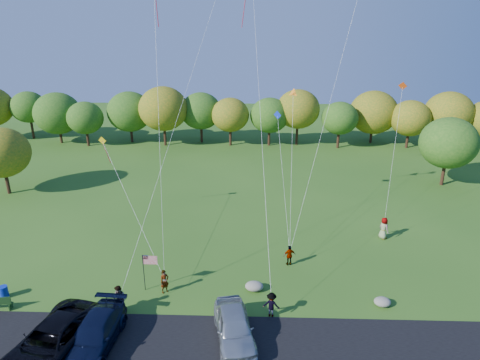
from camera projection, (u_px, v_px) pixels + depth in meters
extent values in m
plane|color=#2B5718|center=(198.00, 306.00, 26.98)|extent=(140.00, 140.00, 0.00)
cube|color=black|center=(189.00, 351.00, 23.22)|extent=(44.00, 6.00, 0.06)
cylinder|color=#3D2416|center=(24.00, 131.00, 63.27)|extent=(0.36, 0.36, 2.93)
ellipsoid|color=#345E17|center=(20.00, 106.00, 61.94)|extent=(7.14, 7.14, 6.42)
cylinder|color=#3D2416|center=(65.00, 130.00, 63.71)|extent=(0.36, 0.36, 3.10)
ellipsoid|color=#225616|center=(61.00, 104.00, 62.37)|extent=(6.98, 6.98, 6.28)
cylinder|color=#3D2416|center=(91.00, 136.00, 62.09)|extent=(0.36, 0.36, 2.32)
ellipsoid|color=#345E17|center=(88.00, 114.00, 60.99)|extent=(6.13, 6.13, 5.52)
cylinder|color=#3D2416|center=(136.00, 131.00, 64.41)|extent=(0.36, 0.36, 2.51)
ellipsoid|color=#345E17|center=(135.00, 111.00, 63.33)|extent=(5.60, 5.60, 5.04)
cylinder|color=#3D2416|center=(165.00, 131.00, 63.19)|extent=(0.36, 0.36, 3.12)
ellipsoid|color=#225616|center=(164.00, 109.00, 62.03)|extent=(5.36, 5.36, 4.82)
cylinder|color=#3D2416|center=(200.00, 130.00, 63.73)|extent=(0.36, 0.36, 3.14)
ellipsoid|color=#345E17|center=(199.00, 107.00, 62.53)|extent=(5.75, 5.75, 5.17)
cylinder|color=#3D2416|center=(225.00, 136.00, 60.96)|extent=(0.36, 0.36, 2.80)
ellipsoid|color=#225616|center=(224.00, 113.00, 59.81)|extent=(5.83, 5.83, 5.25)
cylinder|color=#3D2416|center=(263.00, 134.00, 63.10)|extent=(0.36, 0.36, 2.37)
ellipsoid|color=#225616|center=(263.00, 112.00, 61.96)|extent=(6.34, 6.34, 5.71)
cylinder|color=#3D2416|center=(303.00, 135.00, 61.46)|extent=(0.36, 0.36, 2.88)
ellipsoid|color=#345E17|center=(305.00, 109.00, 60.16)|extent=(7.02, 7.02, 6.32)
cylinder|color=#3D2416|center=(328.00, 132.00, 63.14)|extent=(0.36, 0.36, 2.85)
ellipsoid|color=#345E17|center=(329.00, 108.00, 61.88)|extent=(6.67, 6.67, 6.00)
cylinder|color=#3D2416|center=(371.00, 132.00, 63.12)|extent=(0.36, 0.36, 2.79)
ellipsoid|color=#225616|center=(374.00, 107.00, 61.81)|extent=(7.17, 7.17, 6.45)
cylinder|color=#3D2416|center=(398.00, 132.00, 62.99)|extent=(0.36, 0.36, 2.75)
ellipsoid|color=#345E17|center=(401.00, 111.00, 61.88)|extent=(5.46, 5.46, 4.91)
cylinder|color=#3D2416|center=(436.00, 134.00, 62.92)|extent=(0.36, 0.36, 2.43)
ellipsoid|color=#225616|center=(439.00, 114.00, 61.90)|extent=(5.15, 5.15, 4.63)
cylinder|color=#3D2416|center=(480.00, 139.00, 59.17)|extent=(0.36, 0.36, 3.06)
cylinder|color=#3D2416|center=(7.00, 182.00, 44.06)|extent=(0.36, 0.36, 2.60)
ellipsoid|color=#345E17|center=(1.00, 153.00, 42.96)|extent=(5.60, 5.60, 5.04)
cylinder|color=#3D2416|center=(443.00, 173.00, 46.32)|extent=(0.36, 0.36, 2.80)
ellipsoid|color=#225616|center=(449.00, 143.00, 45.14)|extent=(6.00, 6.00, 5.40)
imported|color=black|center=(52.00, 341.00, 22.62)|extent=(4.39, 7.04, 1.82)
imported|color=black|center=(94.00, 334.00, 23.27)|extent=(2.60, 5.66, 1.60)
imported|color=#A8ADB3|center=(234.00, 327.00, 23.78)|extent=(2.94, 5.26, 1.69)
imported|color=#4C4C59|center=(165.00, 281.00, 28.06)|extent=(0.72, 0.69, 1.65)
imported|color=#4C4C59|center=(119.00, 300.00, 26.05)|extent=(1.13, 1.05, 1.86)
imported|color=#4C4C59|center=(271.00, 305.00, 25.80)|extent=(1.15, 0.81, 1.61)
imported|color=#4C4C59|center=(290.00, 255.00, 31.24)|extent=(0.98, 0.60, 1.57)
imported|color=#4C4C59|center=(384.00, 228.00, 35.04)|extent=(0.95, 1.07, 1.85)
cube|color=#163714|center=(11.00, 306.00, 26.62)|extent=(0.13, 0.43, 0.40)
cylinder|color=#0A24A2|center=(4.00, 292.00, 27.70)|extent=(0.53, 0.53, 0.80)
cylinder|color=black|center=(144.00, 273.00, 28.13)|extent=(0.05, 0.05, 2.66)
cube|color=red|center=(150.00, 260.00, 27.78)|extent=(0.96, 0.64, 0.02)
cube|color=navy|center=(145.00, 257.00, 27.73)|extent=(0.38, 0.02, 0.30)
ellipsoid|color=#9E958A|center=(254.00, 286.00, 28.45)|extent=(1.22, 0.96, 0.61)
ellipsoid|color=gray|center=(382.00, 302.00, 26.92)|extent=(1.06, 0.88, 0.55)
cone|color=orange|center=(293.00, 93.00, 37.27)|extent=(0.95, 0.72, 0.85)
cube|color=#BC3C0D|center=(403.00, 86.00, 31.79)|extent=(0.58, 0.34, 0.62)
cube|color=yellow|center=(102.00, 140.00, 35.81)|extent=(0.72, 0.18, 0.72)
cube|color=#1530D4|center=(278.00, 115.00, 37.42)|extent=(0.63, 0.51, 0.77)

